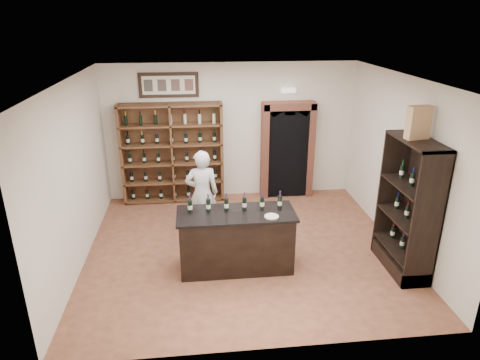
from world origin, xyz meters
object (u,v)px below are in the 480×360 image
at_px(wine_shelf, 172,153).
at_px(shopkeeper, 202,194).
at_px(tasting_counter, 236,241).
at_px(side_cabinet, 407,227).
at_px(counter_bottle_0, 190,206).
at_px(wine_crate, 419,123).

distance_m(wine_shelf, shopkeeper, 1.84).
height_order(tasting_counter, side_cabinet, side_cabinet).
xyz_separation_m(tasting_counter, side_cabinet, (2.72, -0.30, 0.26)).
distance_m(counter_bottle_0, side_cabinet, 3.49).
xyz_separation_m(wine_shelf, tasting_counter, (1.10, -2.93, -0.61)).
bearing_deg(wine_crate, shopkeeper, 146.61).
xyz_separation_m(wine_shelf, side_cabinet, (3.82, -3.23, -0.35)).
relative_size(side_cabinet, wine_crate, 4.45).
bearing_deg(wine_crate, tasting_counter, 165.94).
height_order(tasting_counter, wine_crate, wine_crate).
bearing_deg(tasting_counter, shopkeeper, 112.74).
bearing_deg(side_cabinet, wine_shelf, 139.79).
bearing_deg(shopkeeper, tasting_counter, 110.18).
distance_m(wine_shelf, counter_bottle_0, 2.86).
bearing_deg(side_cabinet, counter_bottle_0, 173.43).
bearing_deg(counter_bottle_0, shopkeeper, 79.31).
relative_size(tasting_counter, shopkeeper, 1.13).
xyz_separation_m(counter_bottle_0, side_cabinet, (3.44, -0.40, -0.35)).
bearing_deg(counter_bottle_0, wine_shelf, 97.63).
relative_size(side_cabinet, shopkeeper, 1.32).
xyz_separation_m(side_cabinet, shopkeeper, (-3.23, 1.51, 0.08)).
bearing_deg(shopkeeper, wine_crate, 152.75).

